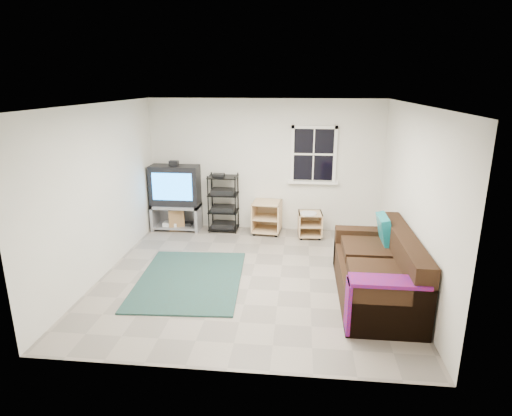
# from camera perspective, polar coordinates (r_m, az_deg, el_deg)

# --- Properties ---
(room) EXTENTS (4.60, 4.62, 4.60)m
(room) POSITION_cam_1_polar(r_m,az_deg,el_deg) (8.43, 7.66, 6.61)
(room) COLOR gray
(room) RESTS_ON ground
(tv_unit) EXTENTS (0.96, 0.48, 1.42)m
(tv_unit) POSITION_cam_1_polar(r_m,az_deg,el_deg) (8.70, -10.68, 2.08)
(tv_unit) COLOR gray
(tv_unit) RESTS_ON ground
(av_rack) EXTENTS (0.58, 0.42, 1.16)m
(av_rack) POSITION_cam_1_polar(r_m,az_deg,el_deg) (8.58, -4.35, 0.22)
(av_rack) COLOR black
(av_rack) RESTS_ON ground
(side_table_left) EXTENTS (0.59, 0.59, 0.64)m
(side_table_left) POSITION_cam_1_polar(r_m,az_deg,el_deg) (8.50, 1.51, -1.02)
(side_table_left) COLOR #D9B286
(side_table_left) RESTS_ON ground
(side_table_right) EXTENTS (0.47, 0.49, 0.51)m
(side_table_right) POSITION_cam_1_polar(r_m,az_deg,el_deg) (8.33, 7.18, -1.92)
(side_table_right) COLOR #D9B286
(side_table_right) RESTS_ON ground
(sofa) EXTENTS (0.98, 2.21, 1.01)m
(sofa) POSITION_cam_1_polar(r_m,az_deg,el_deg) (6.22, 16.06, -8.35)
(sofa) COLOR black
(sofa) RESTS_ON ground
(shag_rug) EXTENTS (1.65, 2.19, 0.02)m
(shag_rug) POSITION_cam_1_polar(r_m,az_deg,el_deg) (6.67, -8.81, -9.39)
(shag_rug) COLOR black
(shag_rug) RESTS_ON ground
(paper_bag) EXTENTS (0.35, 0.28, 0.44)m
(paper_bag) POSITION_cam_1_polar(r_m,az_deg,el_deg) (8.81, -10.54, -1.51)
(paper_bag) COLOR olive
(paper_bag) RESTS_ON ground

